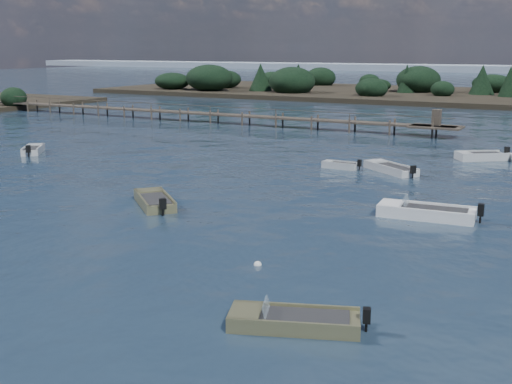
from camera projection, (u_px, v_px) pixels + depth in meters
The scene contains 11 objects.
ground at pixel (426, 123), 75.21m from camera, with size 400.00×400.00×0.00m, color #162433.
dinghy_extra_b at pixel (390, 170), 45.32m from camera, with size 4.56×3.94×1.10m.
dinghy_mid_grey at pixel (155, 203), 35.66m from camera, with size 4.25×4.04×1.17m.
dinghy_mid_white_b at pixel (426, 214), 33.11m from camera, with size 5.31×2.29×1.30m.
tender_far_grey at pixel (33, 151), 53.36m from camera, with size 3.06×3.45×1.19m.
dinghy_extra_a at pixel (481, 158), 50.23m from camera, with size 4.03×3.54×1.25m.
tender_far_white at pixel (340, 167), 46.60m from camera, with size 2.89×1.10×0.99m.
dinghy_mid_white_a at pixel (294, 323), 20.12m from camera, with size 4.43×2.87×1.03m.
buoy_b at pixel (258, 265), 25.91m from camera, with size 0.32×0.32×0.32m, color white.
jetty at pixel (214, 114), 74.91m from camera, with size 64.50×3.20×3.40m.
distant_haze at pixel (311, 69), 262.84m from camera, with size 280.00×20.00×2.40m, color #8D9BAE.
Camera 1 is at (18.63, -15.50, 8.58)m, focal length 45.00 mm.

